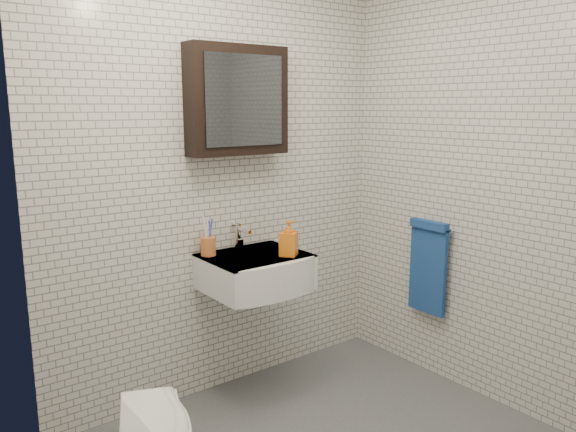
{
  "coord_description": "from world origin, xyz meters",
  "views": [
    {
      "loc": [
        -1.65,
        -1.76,
        1.67
      ],
      "look_at": [
        0.04,
        0.45,
        1.12
      ],
      "focal_mm": 35.0,
      "sensor_mm": 36.0,
      "label": 1
    }
  ],
  "objects": [
    {
      "name": "room_shell",
      "position": [
        0.0,
        0.0,
        1.47
      ],
      "size": [
        2.22,
        2.02,
        2.51
      ],
      "color": "silver",
      "rests_on": "ground"
    },
    {
      "name": "washbasin",
      "position": [
        0.05,
        0.73,
        0.76
      ],
      "size": [
        0.55,
        0.5,
        0.2
      ],
      "color": "white",
      "rests_on": "room_shell"
    },
    {
      "name": "faucet",
      "position": [
        0.05,
        0.93,
        0.92
      ],
      "size": [
        0.06,
        0.2,
        0.15
      ],
      "color": "silver",
      "rests_on": "washbasin"
    },
    {
      "name": "mirror_cabinet",
      "position": [
        0.05,
        0.93,
        1.7
      ],
      "size": [
        0.6,
        0.15,
        0.6
      ],
      "color": "black",
      "rests_on": "room_shell"
    },
    {
      "name": "towel_rail",
      "position": [
        1.04,
        0.35,
        0.72
      ],
      "size": [
        0.09,
        0.3,
        0.58
      ],
      "color": "silver",
      "rests_on": "room_shell"
    },
    {
      "name": "toothbrush_cup",
      "position": [
        -0.16,
        0.92,
        0.91
      ],
      "size": [
        0.11,
        0.11,
        0.23
      ],
      "rotation": [
        0.0,
        0.0,
        0.32
      ],
      "color": "#C26530",
      "rests_on": "washbasin"
    },
    {
      "name": "soap_bottle",
      "position": [
        0.19,
        0.64,
        0.95
      ],
      "size": [
        0.13,
        0.13,
        0.2
      ],
      "primitive_type": "imported",
      "rotation": [
        0.0,
        0.0,
        0.66
      ],
      "color": "#F05319",
      "rests_on": "washbasin"
    }
  ]
}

